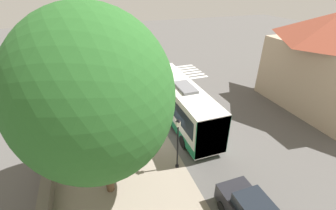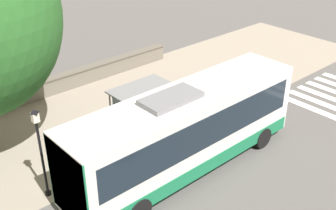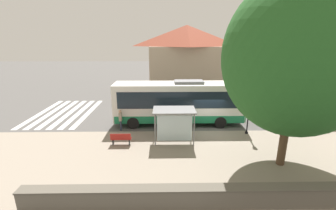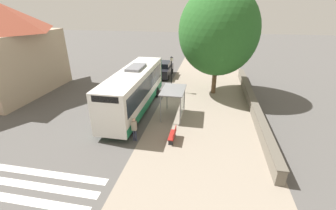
{
  "view_description": "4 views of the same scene",
  "coord_description": "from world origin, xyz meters",
  "px_view_note": "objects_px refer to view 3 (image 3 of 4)",
  "views": [
    {
      "loc": [
        -4.96,
        -13.41,
        11.19
      ],
      "look_at": [
        1.01,
        3.37,
        1.32
      ],
      "focal_mm": 24.0,
      "sensor_mm": 36.0,
      "label": 1
    },
    {
      "loc": [
        12.39,
        -8.03,
        11.09
      ],
      "look_at": [
        -1.23,
        4.14,
        1.29
      ],
      "focal_mm": 45.0,
      "sensor_mm": 36.0,
      "label": 2
    },
    {
      "loc": [
        -16.87,
        3.65,
        7.22
      ],
      "look_at": [
        -0.79,
        3.37,
        2.47
      ],
      "focal_mm": 24.0,
      "sensor_mm": 36.0,
      "label": 3
    },
    {
      "loc": [
        -4.45,
        19.92,
        8.75
      ],
      "look_at": [
        -1.34,
        3.33,
        1.17
      ],
      "focal_mm": 24.0,
      "sensor_mm": 36.0,
      "label": 4
    }
  ],
  "objects_px": {
    "street_lamp_near": "(249,106)",
    "shade_tree": "(297,56)",
    "bench": "(121,139)",
    "parked_car_behind_bus": "(302,114)",
    "pedestrian": "(121,118)",
    "bus": "(179,102)",
    "bus_shelter": "(174,115)"
  },
  "relations": [
    {
      "from": "street_lamp_near",
      "to": "parked_car_behind_bus",
      "type": "bearing_deg",
      "value": -70.2
    },
    {
      "from": "pedestrian",
      "to": "bench",
      "type": "height_order",
      "value": "pedestrian"
    },
    {
      "from": "pedestrian",
      "to": "parked_car_behind_bus",
      "type": "height_order",
      "value": "parked_car_behind_bus"
    },
    {
      "from": "street_lamp_near",
      "to": "parked_car_behind_bus",
      "type": "height_order",
      "value": "street_lamp_near"
    },
    {
      "from": "parked_car_behind_bus",
      "to": "street_lamp_near",
      "type": "bearing_deg",
      "value": 109.8
    },
    {
      "from": "bus_shelter",
      "to": "bench",
      "type": "relative_size",
      "value": 2.09
    },
    {
      "from": "shade_tree",
      "to": "parked_car_behind_bus",
      "type": "height_order",
      "value": "shade_tree"
    },
    {
      "from": "bench",
      "to": "bus_shelter",
      "type": "bearing_deg",
      "value": -83.21
    },
    {
      "from": "shade_tree",
      "to": "parked_car_behind_bus",
      "type": "distance_m",
      "value": 9.84
    },
    {
      "from": "bus_shelter",
      "to": "shade_tree",
      "type": "bearing_deg",
      "value": -117.2
    },
    {
      "from": "shade_tree",
      "to": "bus_shelter",
      "type": "bearing_deg",
      "value": 62.8
    },
    {
      "from": "bus_shelter",
      "to": "pedestrian",
      "type": "relative_size",
      "value": 1.69
    },
    {
      "from": "bus_shelter",
      "to": "bench",
      "type": "bearing_deg",
      "value": 96.79
    },
    {
      "from": "parked_car_behind_bus",
      "to": "pedestrian",
      "type": "bearing_deg",
      "value": 94.16
    },
    {
      "from": "bench",
      "to": "shade_tree",
      "type": "relative_size",
      "value": 0.14
    },
    {
      "from": "bench",
      "to": "pedestrian",
      "type": "bearing_deg",
      "value": 10.43
    },
    {
      "from": "bus_shelter",
      "to": "parked_car_behind_bus",
      "type": "height_order",
      "value": "bus_shelter"
    },
    {
      "from": "bench",
      "to": "street_lamp_near",
      "type": "distance_m",
      "value": 9.92
    },
    {
      "from": "bus_shelter",
      "to": "parked_car_behind_bus",
      "type": "distance_m",
      "value": 11.8
    },
    {
      "from": "bus",
      "to": "shade_tree",
      "type": "height_order",
      "value": "shade_tree"
    },
    {
      "from": "pedestrian",
      "to": "parked_car_behind_bus",
      "type": "relative_size",
      "value": 0.39
    },
    {
      "from": "shade_tree",
      "to": "bus",
      "type": "bearing_deg",
      "value": 39.25
    },
    {
      "from": "bus",
      "to": "pedestrian",
      "type": "xyz_separation_m",
      "value": [
        -1.55,
        4.83,
        -0.93
      ]
    },
    {
      "from": "parked_car_behind_bus",
      "to": "bus_shelter",
      "type": "bearing_deg",
      "value": 106.25
    },
    {
      "from": "bench",
      "to": "parked_car_behind_bus",
      "type": "distance_m",
      "value": 15.52
    },
    {
      "from": "pedestrian",
      "to": "bench",
      "type": "xyz_separation_m",
      "value": [
        -2.61,
        -0.48,
        -0.58
      ]
    },
    {
      "from": "parked_car_behind_bus",
      "to": "shade_tree",
      "type": "bearing_deg",
      "value": 142.09
    },
    {
      "from": "pedestrian",
      "to": "shade_tree",
      "type": "height_order",
      "value": "shade_tree"
    },
    {
      "from": "bus",
      "to": "bus_shelter",
      "type": "distance_m",
      "value": 3.76
    },
    {
      "from": "bench",
      "to": "street_lamp_near",
      "type": "height_order",
      "value": "street_lamp_near"
    },
    {
      "from": "street_lamp_near",
      "to": "shade_tree",
      "type": "xyz_separation_m",
      "value": [
        -4.52,
        -0.41,
        4.03
      ]
    },
    {
      "from": "street_lamp_near",
      "to": "pedestrian",
      "type": "bearing_deg",
      "value": 85.23
    }
  ]
}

